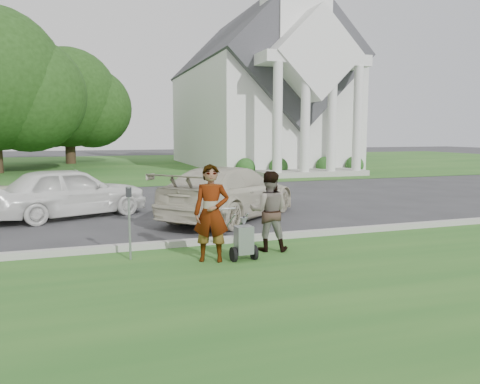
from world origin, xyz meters
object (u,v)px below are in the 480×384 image
car_c (230,192)px  parking_meter_near (129,214)px  church (258,83)px  tree_back (68,102)px  striping_cart (244,241)px  person_left (211,214)px  car_b (70,192)px  person_right (269,212)px

car_c → parking_meter_near: bearing=96.7°
car_c → church: bearing=-65.4°
church → tree_back: church is taller
church → tree_back: (-13.01, 6.87, -1.21)m
church → tree_back: 14.77m
car_c → striping_cart: bearing=123.4°
person_left → car_b: bearing=135.7°
striping_cart → person_right: person_right is taller
tree_back → person_left: (3.10, -30.72, -3.83)m
person_left → car_c: 4.45m
parking_meter_near → car_c: 4.70m
person_right → car_b: 6.63m
car_b → car_c: size_ratio=0.84×
tree_back → striping_cart: bearing=-83.2°
person_right → person_left: bearing=37.7°
person_right → parking_meter_near: bearing=17.0°
striping_cart → person_right: 0.99m
person_left → car_c: size_ratio=0.35×
person_left → person_right: size_ratio=1.12×
person_right → parking_meter_near: (-2.72, 0.17, 0.08)m
person_right → car_b: size_ratio=0.38×
church → person_right: (-8.62, -23.45, -5.14)m
person_right → car_c: (0.35, 3.74, -0.07)m
striping_cart → person_right: size_ratio=0.60×
church → person_left: 26.32m
church → striping_cart: size_ratio=24.81×
church → car_c: bearing=-112.8°
striping_cart → person_right: (0.72, 0.54, 0.42)m
church → striping_cart: bearing=-111.3°
person_left → car_b: person_left is taller
striping_cart → parking_meter_near: 2.18m
parking_meter_near → striping_cart: bearing=-19.6°
striping_cart → person_left: size_ratio=0.54×
tree_back → person_left: tree_back is taller
tree_back → car_b: tree_back is taller
striping_cart → person_left: person_left is taller
person_right → tree_back: bearing=-61.1°
striping_cart → car_b: 6.72m
parking_meter_near → car_b: size_ratio=0.33×
tree_back → striping_cart: size_ratio=9.90×
tree_back → parking_meter_near: 30.44m
church → car_c: 22.00m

